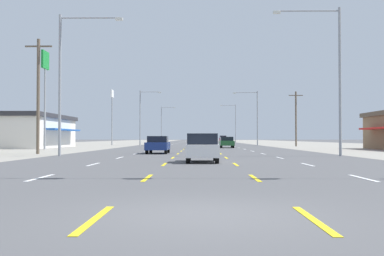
{
  "coord_description": "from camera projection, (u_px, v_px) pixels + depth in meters",
  "views": [
    {
      "loc": [
        -0.09,
        -7.8,
        1.31
      ],
      "look_at": [
        -0.83,
        47.33,
        2.51
      ],
      "focal_mm": 42.53,
      "sensor_mm": 36.0,
      "label": 1
    }
  ],
  "objects": [
    {
      "name": "lot_apron_left",
      "position": [
        47.0,
        146.0,
        74.08
      ],
      "size": [
        28.0,
        440.0,
        0.01
      ],
      "primitive_type": "cube",
      "color": "gray",
      "rests_on": "ground"
    },
    {
      "name": "lot_apron_right",
      "position": [
        352.0,
        146.0,
        73.41
      ],
      "size": [
        28.0,
        440.0,
        0.01
      ],
      "primitive_type": "cube",
      "color": "gray",
      "rests_on": "ground"
    },
    {
      "name": "hatchback_center_turn_nearest",
      "position": [
        202.0,
        148.0,
        24.47
      ],
      "size": [
        1.72,
        3.9,
        1.54
      ],
      "color": "white",
      "rests_on": "ground"
    },
    {
      "name": "streetlight_left_row_1",
      "position": [
        142.0,
        114.0,
        78.65
      ],
      "size": [
        3.77,
        0.26,
        9.56
      ],
      "color": "gray",
      "rests_on": "ground"
    },
    {
      "name": "utility_pole_right_row_1",
      "position": [
        296.0,
        118.0,
        70.13
      ],
      "size": [
        2.2,
        0.26,
        8.48
      ],
      "color": "brown",
      "rests_on": "ground"
    },
    {
      "name": "streetlight_left_row_0",
      "position": [
        66.0,
        73.0,
        33.03
      ],
      "size": [
        4.67,
        0.26,
        10.31
      ],
      "color": "gray",
      "rests_on": "ground"
    },
    {
      "name": "suv_far_right_far",
      "position": [
        223.0,
        139.0,
        131.71
      ],
      "size": [
        1.98,
        4.9,
        1.98
      ],
      "color": "maroon",
      "rests_on": "ground"
    },
    {
      "name": "streetlight_right_row_2",
      "position": [
        234.0,
        121.0,
        124.03
      ],
      "size": [
        4.3,
        0.26,
        10.48
      ],
      "color": "gray",
      "rests_on": "ground"
    },
    {
      "name": "sedan_inner_left_near",
      "position": [
        158.0,
        144.0,
        38.25
      ],
      "size": [
        1.8,
        4.5,
        1.46
      ],
      "color": "navy",
      "rests_on": "ground"
    },
    {
      "name": "sedan_inner_right_midfar",
      "position": [
        227.0,
        142.0,
        60.17
      ],
      "size": [
        1.8,
        4.5,
        1.46
      ],
      "color": "#235B2D",
      "rests_on": "ground"
    },
    {
      "name": "pole_sign_left_row_1",
      "position": [
        45.0,
        75.0,
        52.01
      ],
      "size": [
        0.24,
        2.1,
        11.26
      ],
      "color": "gray",
      "rests_on": "ground"
    },
    {
      "name": "pole_sign_left_row_2",
      "position": [
        112.0,
        105.0,
        82.09
      ],
      "size": [
        0.24,
        1.96,
        10.0
      ],
      "color": "gray",
      "rests_on": "ground"
    },
    {
      "name": "streetlight_right_row_0",
      "position": [
        333.0,
        69.0,
        32.77
      ],
      "size": [
        4.89,
        0.26,
        10.77
      ],
      "color": "gray",
      "rests_on": "ground"
    },
    {
      "name": "sedan_center_turn_mid",
      "position": [
        200.0,
        142.0,
        55.24
      ],
      "size": [
        1.8,
        4.5,
        1.46
      ],
      "color": "black",
      "rests_on": "ground"
    },
    {
      "name": "streetlight_left_row_2",
      "position": [
        163.0,
        122.0,
        124.29
      ],
      "size": [
        3.93,
        0.26,
        9.93
      ],
      "color": "gray",
      "rests_on": "ground"
    },
    {
      "name": "signal_span_wire",
      "position": [
        201.0,
        9.0,
        15.18
      ],
      "size": [
        25.01,
        0.52,
        9.39
      ],
      "color": "brown",
      "rests_on": "ground"
    },
    {
      "name": "lane_markings",
      "position": [
        199.0,
        143.0,
        112.23
      ],
      "size": [
        10.64,
        227.6,
        0.01
      ],
      "color": "white",
      "rests_on": "ground"
    },
    {
      "name": "streetlight_right_row_1",
      "position": [
        255.0,
        114.0,
        78.38
      ],
      "size": [
        4.32,
        0.26,
        9.42
      ],
      "color": "gray",
      "rests_on": "ground"
    },
    {
      "name": "storefront_left_row_1",
      "position": [
        11.0,
        131.0,
        61.45
      ],
      "size": [
        14.8,
        17.46,
        4.46
      ],
      "color": "silver",
      "rests_on": "ground"
    },
    {
      "name": "utility_pole_left_row_0",
      "position": [
        38.0,
        94.0,
        36.94
      ],
      "size": [
        2.2,
        0.26,
        9.38
      ],
      "color": "brown",
      "rests_on": "ground"
    },
    {
      "name": "ground_plane",
      "position": [
        199.0,
        146.0,
        73.74
      ],
      "size": [
        572.0,
        572.0,
        0.0
      ],
      "primitive_type": "plane",
      "color": "#4C4C4F"
    }
  ]
}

